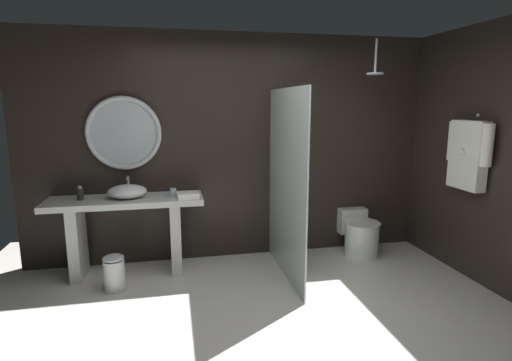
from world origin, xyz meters
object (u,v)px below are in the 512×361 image
(soap_dispenser, at_px, (80,194))
(rain_shower_head, at_px, (375,70))
(tumbler_cup, at_px, (173,193))
(round_wall_mirror, at_px, (124,133))
(vessel_sink, at_px, (127,191))
(folded_hand_towel, at_px, (188,196))
(toilet, at_px, (360,235))
(hanging_bathrobe, at_px, (468,153))
(waste_bin, at_px, (114,272))

(soap_dispenser, distance_m, rain_shower_head, 3.40)
(tumbler_cup, height_order, round_wall_mirror, round_wall_mirror)
(vessel_sink, xyz_separation_m, folded_hand_towel, (0.62, -0.15, -0.04))
(vessel_sink, distance_m, rain_shower_head, 2.97)
(vessel_sink, height_order, toilet, vessel_sink)
(vessel_sink, relative_size, hanging_bathrobe, 0.53)
(hanging_bathrobe, distance_m, waste_bin, 3.74)
(tumbler_cup, bearing_deg, waste_bin, -148.13)
(vessel_sink, distance_m, folded_hand_towel, 0.64)
(rain_shower_head, bearing_deg, tumbler_cup, 177.06)
(waste_bin, bearing_deg, folded_hand_towel, 19.09)
(vessel_sink, xyz_separation_m, round_wall_mirror, (-0.02, 0.25, 0.59))
(vessel_sink, height_order, rain_shower_head, rain_shower_head)
(soap_dispenser, bearing_deg, round_wall_mirror, 27.35)
(vessel_sink, height_order, soap_dispenser, vessel_sink)
(vessel_sink, bearing_deg, rain_shower_head, -3.30)
(vessel_sink, bearing_deg, folded_hand_towel, -13.94)
(round_wall_mirror, bearing_deg, tumbler_cup, -29.94)
(rain_shower_head, distance_m, hanging_bathrobe, 1.30)
(tumbler_cup, bearing_deg, folded_hand_towel, -37.41)
(hanging_bathrobe, bearing_deg, toilet, 133.54)
(toilet, bearing_deg, tumbler_cup, -179.24)
(soap_dispenser, relative_size, waste_bin, 0.40)
(folded_hand_towel, bearing_deg, soap_dispenser, 171.11)
(soap_dispenser, bearing_deg, rain_shower_head, -3.10)
(folded_hand_towel, bearing_deg, rain_shower_head, -0.01)
(rain_shower_head, relative_size, waste_bin, 1.03)
(soap_dispenser, relative_size, toilet, 0.25)
(tumbler_cup, relative_size, soap_dispenser, 0.64)
(waste_bin, bearing_deg, soap_dispenser, 128.93)
(hanging_bathrobe, bearing_deg, folded_hand_towel, 167.07)
(vessel_sink, bearing_deg, tumbler_cup, -4.96)
(tumbler_cup, height_order, soap_dispenser, soap_dispenser)
(vessel_sink, xyz_separation_m, hanging_bathrobe, (3.42, -0.80, 0.42))
(soap_dispenser, relative_size, folded_hand_towel, 0.66)
(toilet, distance_m, waste_bin, 2.82)
(vessel_sink, bearing_deg, toilet, -0.26)
(round_wall_mirror, height_order, folded_hand_towel, round_wall_mirror)
(round_wall_mirror, xyz_separation_m, toilet, (2.70, -0.26, -1.25))
(soap_dispenser, height_order, toilet, soap_dispenser)
(waste_bin, xyz_separation_m, folded_hand_towel, (0.74, 0.26, 0.68))
(soap_dispenser, bearing_deg, hanging_bathrobe, -11.81)
(round_wall_mirror, xyz_separation_m, waste_bin, (-0.10, -0.66, -1.31))
(rain_shower_head, height_order, hanging_bathrobe, rain_shower_head)
(hanging_bathrobe, xyz_separation_m, waste_bin, (-3.54, 0.38, -1.14))
(soap_dispenser, height_order, waste_bin, soap_dispenser)
(hanging_bathrobe, height_order, folded_hand_towel, hanging_bathrobe)
(toilet, bearing_deg, waste_bin, -171.86)
(round_wall_mirror, bearing_deg, rain_shower_head, -8.42)
(hanging_bathrobe, relative_size, waste_bin, 2.09)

